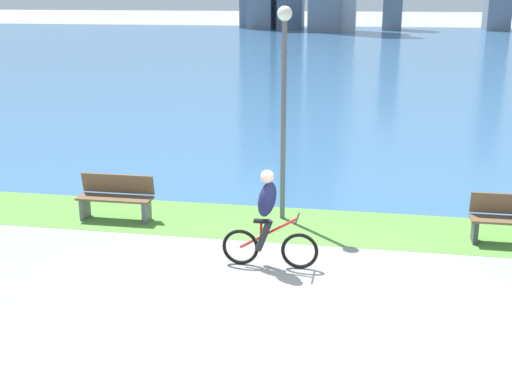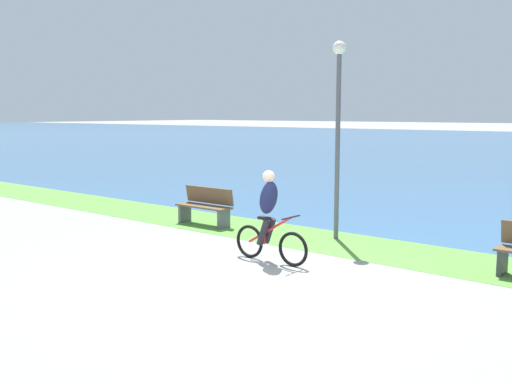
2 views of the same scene
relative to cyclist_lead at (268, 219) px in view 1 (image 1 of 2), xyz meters
The scene contains 6 objects.
ground_plane 1.37m from the cyclist_lead, 61.43° to the right, with size 300.00×300.00×0.00m, color gray.
grass_strip_bayside 2.32m from the cyclist_lead, 76.01° to the left, with size 120.00×2.04×0.01m, color #59933D.
bay_water_surface 41.37m from the cyclist_lead, 89.27° to the left, with size 300.00×76.46×0.00m, color #386693.
cyclist_lead is the anchor object (origin of this frame).
bench_near_path 3.85m from the cyclist_lead, 151.56° to the left, with size 1.50×0.47×0.90m.
lamppost_tall 3.08m from the cyclist_lead, 92.37° to the left, with size 0.28×0.28×4.13m.
Camera 1 is at (1.09, -9.04, 4.38)m, focal length 46.22 mm.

